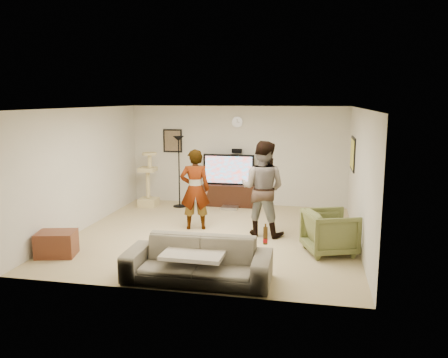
% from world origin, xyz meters
% --- Properties ---
extents(floor, '(5.50, 5.50, 0.02)m').
position_xyz_m(floor, '(0.00, 0.00, -0.01)').
color(floor, tan).
rests_on(floor, ground).
extents(ceiling, '(5.50, 5.50, 0.02)m').
position_xyz_m(ceiling, '(0.00, 0.00, 2.51)').
color(ceiling, white).
rests_on(ceiling, wall_back).
extents(wall_back, '(5.50, 0.04, 2.50)m').
position_xyz_m(wall_back, '(0.00, 2.75, 1.25)').
color(wall_back, beige).
rests_on(wall_back, floor).
extents(wall_front, '(5.50, 0.04, 2.50)m').
position_xyz_m(wall_front, '(0.00, -2.75, 1.25)').
color(wall_front, beige).
rests_on(wall_front, floor).
extents(wall_left, '(0.04, 5.50, 2.50)m').
position_xyz_m(wall_left, '(-2.75, 0.00, 1.25)').
color(wall_left, beige).
rests_on(wall_left, floor).
extents(wall_right, '(0.04, 5.50, 2.50)m').
position_xyz_m(wall_right, '(2.75, 0.00, 1.25)').
color(wall_right, beige).
rests_on(wall_right, floor).
extents(wall_clock, '(0.26, 0.04, 0.26)m').
position_xyz_m(wall_clock, '(0.00, 2.72, 2.10)').
color(wall_clock, silver).
rests_on(wall_clock, wall_back).
extents(wall_speaker, '(0.25, 0.10, 0.10)m').
position_xyz_m(wall_speaker, '(0.00, 2.69, 1.38)').
color(wall_speaker, black).
rests_on(wall_speaker, wall_back).
extents(picture_back, '(0.42, 0.03, 0.52)m').
position_xyz_m(picture_back, '(-1.70, 2.73, 1.60)').
color(picture_back, brown).
rests_on(picture_back, wall_back).
extents(picture_right, '(0.03, 0.78, 0.62)m').
position_xyz_m(picture_right, '(2.73, 1.60, 1.50)').
color(picture_right, '#E8D54C').
rests_on(picture_right, wall_right).
extents(tv_stand, '(1.31, 0.45, 0.55)m').
position_xyz_m(tv_stand, '(-0.17, 2.50, 0.27)').
color(tv_stand, black).
rests_on(tv_stand, floor).
extents(console_box, '(0.40, 0.30, 0.07)m').
position_xyz_m(console_box, '(-0.08, 2.11, 0.04)').
color(console_box, '#B5B5B7').
rests_on(console_box, floor).
extents(tv, '(1.29, 0.08, 0.76)m').
position_xyz_m(tv, '(-0.17, 2.50, 0.93)').
color(tv, black).
rests_on(tv, tv_stand).
extents(tv_screen, '(1.18, 0.01, 0.67)m').
position_xyz_m(tv_screen, '(-0.17, 2.46, 0.93)').
color(tv_screen, '#21A1D5').
rests_on(tv_screen, tv).
extents(floor_lamp, '(0.32, 0.32, 1.77)m').
position_xyz_m(floor_lamp, '(-1.36, 2.15, 0.88)').
color(floor_lamp, black).
rests_on(floor_lamp, floor).
extents(cat_tree, '(0.45, 0.45, 1.38)m').
position_xyz_m(cat_tree, '(-2.15, 2.06, 0.69)').
color(cat_tree, '#CDBC81').
rests_on(cat_tree, floor).
extents(person_left, '(0.69, 0.54, 1.67)m').
position_xyz_m(person_left, '(-0.48, 0.34, 0.84)').
color(person_left, '#BDBDBD').
rests_on(person_left, floor).
extents(person_right, '(1.05, 0.89, 1.88)m').
position_xyz_m(person_right, '(0.94, 0.21, 0.94)').
color(person_right, '#3D678A').
rests_on(person_right, floor).
extents(sofa, '(2.18, 0.88, 0.63)m').
position_xyz_m(sofa, '(0.26, -2.30, 0.32)').
color(sofa, '#686251').
rests_on(sofa, floor).
extents(throw_blanket, '(0.91, 0.72, 0.06)m').
position_xyz_m(throw_blanket, '(0.22, -2.30, 0.43)').
color(throw_blanket, beige).
rests_on(throw_blanket, sofa).
extents(beer_bottle, '(0.06, 0.06, 0.25)m').
position_xyz_m(beer_bottle, '(1.26, -2.30, 0.76)').
color(beer_bottle, '#492E0C').
rests_on(beer_bottle, sofa).
extents(armchair, '(1.06, 1.05, 0.76)m').
position_xyz_m(armchair, '(2.22, -0.66, 0.38)').
color(armchair, brown).
rests_on(armchair, floor).
extents(side_table, '(0.73, 0.62, 0.43)m').
position_xyz_m(side_table, '(-2.40, -1.72, 0.21)').
color(side_table, '#532817').
rests_on(side_table, floor).
extents(toy_ball, '(0.06, 0.06, 0.06)m').
position_xyz_m(toy_ball, '(-0.99, -0.37, 0.03)').
color(toy_ball, '#09919E').
rests_on(toy_ball, floor).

